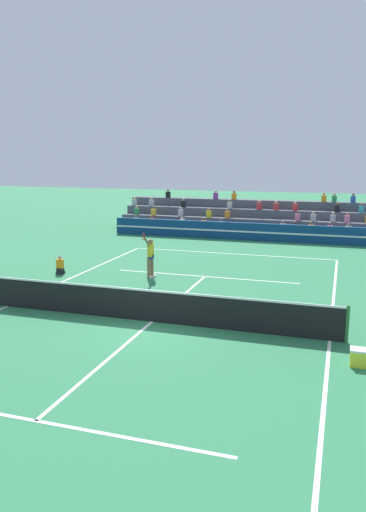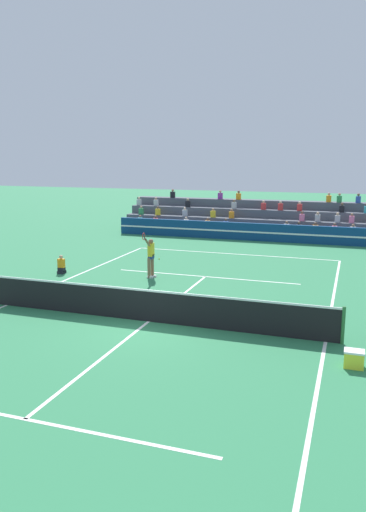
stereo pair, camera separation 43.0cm
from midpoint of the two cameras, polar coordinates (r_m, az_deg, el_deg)
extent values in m
plane|color=#2D7A4C|center=(16.21, -3.18, -7.49)|extent=(120.00, 120.00, 0.00)
cube|color=white|center=(27.24, 6.30, 0.24)|extent=(11.00, 0.10, 0.01)
cube|color=white|center=(18.90, -18.88, -5.32)|extent=(0.10, 23.80, 0.01)
cube|color=white|center=(15.13, 16.77, -9.37)|extent=(0.10, 23.80, 0.01)
cube|color=white|center=(11.04, -16.49, -17.45)|extent=(8.25, 0.10, 0.01)
cube|color=white|center=(22.06, 3.13, -2.36)|extent=(8.25, 0.10, 0.01)
cube|color=white|center=(16.21, -3.18, -7.47)|extent=(0.10, 12.85, 0.01)
cylinder|color=#2D6B38|center=(14.94, 18.63, -7.53)|extent=(0.10, 0.10, 1.10)
cube|color=black|center=(16.06, -3.20, -5.80)|extent=(11.90, 0.02, 1.00)
cube|color=white|center=(15.91, -3.22, -3.98)|extent=(11.90, 0.04, 0.06)
cube|color=navy|center=(31.69, 8.22, 2.76)|extent=(18.00, 0.24, 1.10)
cube|color=white|center=(31.56, 8.17, 2.73)|extent=(18.00, 0.02, 0.10)
cube|color=#4C515B|center=(32.97, 8.63, 2.60)|extent=(18.94, 0.95, 0.55)
cube|color=orange|center=(33.45, 3.21, 3.69)|extent=(0.32, 0.22, 0.44)
sphere|color=brown|center=(33.40, 3.21, 4.24)|extent=(0.18, 0.18, 0.18)
cube|color=teal|center=(35.10, -4.56, 4.04)|extent=(0.32, 0.22, 0.44)
sphere|color=#9E7051|center=(35.06, -4.57, 4.56)|extent=(0.18, 0.18, 0.18)
cube|color=orange|center=(32.27, 15.24, 3.03)|extent=(0.32, 0.22, 0.44)
sphere|color=brown|center=(32.23, 15.27, 3.59)|extent=(0.18, 0.18, 0.18)
cube|color=#B2B2B7|center=(32.20, 19.20, 2.78)|extent=(0.32, 0.22, 0.44)
sphere|color=#9E7051|center=(32.16, 19.24, 3.34)|extent=(0.18, 0.18, 0.18)
cube|color=#B2B2B7|center=(32.43, 12.12, 3.21)|extent=(0.32, 0.22, 0.44)
sphere|color=brown|center=(32.39, 12.15, 3.77)|extent=(0.18, 0.18, 0.18)
cube|color=#2D4CA5|center=(33.13, 5.28, 3.59)|extent=(0.32, 0.22, 0.44)
sphere|color=brown|center=(33.09, 5.29, 4.14)|extent=(0.18, 0.18, 0.18)
cube|color=silver|center=(33.89, 0.73, 3.81)|extent=(0.32, 0.22, 0.44)
sphere|color=beige|center=(33.85, 0.73, 4.35)|extent=(0.18, 0.18, 0.18)
cube|color=red|center=(34.65, -2.79, 3.96)|extent=(0.32, 0.22, 0.44)
sphere|color=brown|center=(34.61, -2.80, 4.49)|extent=(0.18, 0.18, 0.18)
cube|color=black|center=(32.35, 13.46, 3.13)|extent=(0.32, 0.22, 0.44)
sphere|color=brown|center=(32.30, 13.48, 3.70)|extent=(0.18, 0.18, 0.18)
cube|color=pink|center=(32.22, 17.28, 2.90)|extent=(0.32, 0.22, 0.44)
sphere|color=brown|center=(32.17, 17.31, 3.46)|extent=(0.18, 0.18, 0.18)
cube|color=#4C515B|center=(33.85, 8.94, 3.29)|extent=(18.94, 0.95, 1.10)
cube|color=pink|center=(33.07, 19.07, 3.96)|extent=(0.32, 0.22, 0.44)
sphere|color=#9E7051|center=(33.04, 19.11, 4.51)|extent=(0.18, 0.18, 0.18)
cube|color=#B2B2B7|center=(34.85, 0.57, 4.93)|extent=(0.32, 0.22, 0.44)
sphere|color=beige|center=(34.81, 0.57, 5.45)|extent=(0.18, 0.18, 0.18)
cube|color=yellow|center=(35.54, -2.54, 5.05)|extent=(0.32, 0.22, 0.44)
sphere|color=brown|center=(35.50, -2.55, 5.56)|extent=(0.18, 0.18, 0.18)
cube|color=#B2B2B7|center=(33.08, 17.59, 4.05)|extent=(0.32, 0.22, 0.44)
sphere|color=tan|center=(33.05, 17.63, 4.60)|extent=(0.18, 0.18, 0.18)
cube|color=pink|center=(33.21, 13.80, 4.28)|extent=(0.32, 0.22, 0.44)
sphere|color=brown|center=(33.17, 13.82, 4.83)|extent=(0.18, 0.18, 0.18)
cube|color=orange|center=(33.94, 5.93, 4.70)|extent=(0.32, 0.22, 0.44)
sphere|color=#9E7051|center=(33.91, 5.94, 5.23)|extent=(0.18, 0.18, 0.18)
cube|color=yellow|center=(34.26, 3.81, 4.79)|extent=(0.32, 0.22, 0.44)
sphere|color=#9E7051|center=(34.23, 3.81, 5.33)|extent=(0.18, 0.18, 0.18)
cube|color=#338C4C|center=(36.03, -4.46, 5.11)|extent=(0.32, 0.22, 0.44)
sphere|color=tan|center=(35.99, -4.47, 5.62)|extent=(0.18, 0.18, 0.18)
cube|color=#B2B2B7|center=(33.13, 15.49, 4.18)|extent=(0.32, 0.22, 0.44)
sphere|color=tan|center=(33.10, 15.52, 4.73)|extent=(0.18, 0.18, 0.18)
cube|color=#4C515B|center=(34.74, 9.23, 3.94)|extent=(18.94, 0.95, 1.65)
cube|color=black|center=(35.72, 0.90, 5.97)|extent=(0.32, 0.22, 0.44)
sphere|color=tan|center=(35.69, 0.90, 6.49)|extent=(0.18, 0.18, 0.18)
cube|color=#B2B2B7|center=(37.07, -4.70, 6.14)|extent=(0.32, 0.22, 0.44)
sphere|color=beige|center=(37.04, -4.71, 6.63)|extent=(0.18, 0.18, 0.18)
cube|color=#B2B2B7|center=(36.55, -2.75, 6.09)|extent=(0.32, 0.22, 0.44)
sphere|color=tan|center=(36.52, -2.76, 6.59)|extent=(0.18, 0.18, 0.18)
cube|color=black|center=(33.96, 18.04, 5.14)|extent=(0.32, 0.22, 0.44)
sphere|color=brown|center=(33.93, 18.08, 5.67)|extent=(0.18, 0.18, 0.18)
cube|color=red|center=(34.43, 9.54, 5.62)|extent=(0.32, 0.22, 0.44)
sphere|color=tan|center=(34.40, 9.55, 6.15)|extent=(0.18, 0.18, 0.18)
cube|color=#B2B2B7|center=(34.82, 6.20, 5.77)|extent=(0.32, 0.22, 0.44)
sphere|color=brown|center=(34.79, 6.22, 6.29)|extent=(0.18, 0.18, 0.18)
cube|color=red|center=(34.26, 11.43, 5.52)|extent=(0.32, 0.22, 0.44)
sphere|color=beige|center=(34.23, 11.45, 6.05)|extent=(0.18, 0.18, 0.18)
cube|color=red|center=(34.11, 13.53, 5.41)|extent=(0.32, 0.22, 0.44)
sphere|color=beige|center=(34.08, 13.56, 5.94)|extent=(0.18, 0.18, 0.18)
cube|color=#4C515B|center=(35.64, 9.51, 4.56)|extent=(18.94, 0.95, 2.20)
cube|color=orange|center=(35.68, 6.71, 6.78)|extent=(0.32, 0.22, 0.44)
sphere|color=brown|center=(35.65, 6.72, 7.29)|extent=(0.18, 0.18, 0.18)
cube|color=black|center=(37.05, -0.85, 7.02)|extent=(0.32, 0.22, 0.44)
sphere|color=#9E7051|center=(37.03, -0.85, 7.52)|extent=(0.18, 0.18, 0.18)
cube|color=#338C4C|center=(34.86, 17.77, 6.21)|extent=(0.32, 0.22, 0.44)
sphere|color=tan|center=(34.84, 17.80, 6.74)|extent=(0.18, 0.18, 0.18)
cube|color=#2D4CA5|center=(34.86, 19.73, 6.09)|extent=(0.32, 0.22, 0.44)
sphere|color=brown|center=(34.83, 19.77, 6.61)|extent=(0.18, 0.18, 0.18)
cube|color=orange|center=(34.89, 16.66, 6.28)|extent=(0.32, 0.22, 0.44)
sphere|color=tan|center=(34.86, 16.69, 6.80)|extent=(0.18, 0.18, 0.18)
cube|color=purple|center=(35.98, 4.62, 6.86)|extent=(0.32, 0.22, 0.44)
sphere|color=tan|center=(35.96, 4.63, 7.37)|extent=(0.18, 0.18, 0.18)
cube|color=black|center=(23.24, -13.18, -1.80)|extent=(0.28, 0.36, 0.12)
cube|color=black|center=(23.21, -13.19, -1.51)|extent=(0.28, 0.24, 0.18)
cube|color=orange|center=(23.15, -13.23, -0.81)|extent=(0.30, 0.18, 0.40)
sphere|color=tan|center=(23.09, -13.26, -0.10)|extent=(0.17, 0.17, 0.17)
cylinder|color=brown|center=(21.90, -2.96, -1.26)|extent=(0.14, 0.14, 0.90)
cylinder|color=brown|center=(21.72, -3.34, -1.37)|extent=(0.14, 0.14, 0.90)
cube|color=navy|center=(21.71, -3.10, -0.05)|extent=(0.22, 0.33, 0.20)
cube|color=yellow|center=(21.65, -3.11, 0.73)|extent=(0.23, 0.37, 0.56)
sphere|color=brown|center=(21.59, -3.12, 1.67)|extent=(0.22, 0.22, 0.22)
cube|color=white|center=(21.98, -2.85, -2.30)|extent=(0.27, 0.14, 0.09)
cube|color=white|center=(21.80, -3.22, -2.42)|extent=(0.27, 0.14, 0.09)
cylinder|color=brown|center=(21.89, -2.92, 0.68)|extent=(0.09, 0.09, 0.56)
cylinder|color=brown|center=(21.15, -3.51, 1.55)|extent=(0.13, 0.55, 0.42)
cylinder|color=black|center=(20.81, -3.80, 2.03)|extent=(0.05, 0.20, 0.15)
torus|color=#B21E1E|center=(20.65, -3.93, 2.26)|extent=(0.06, 0.43, 0.43)
sphere|color=#C6DB33|center=(25.66, -2.27, -0.33)|extent=(0.07, 0.07, 0.07)
cube|color=yellow|center=(13.58, 19.82, -11.10)|extent=(0.48, 0.36, 0.40)
cube|color=white|center=(13.50, 19.89, -10.22)|extent=(0.50, 0.38, 0.05)
camera|label=1|loc=(0.22, -89.41, 0.12)|focal=35.00mm
camera|label=2|loc=(0.22, 90.59, -0.12)|focal=35.00mm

